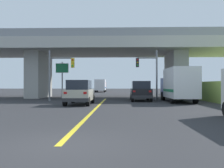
% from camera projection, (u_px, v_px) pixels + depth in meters
% --- Properties ---
extents(ground, '(160.00, 160.00, 0.00)m').
position_uv_depth(ground, '(107.00, 98.00, 31.38)').
color(ground, '#2B2B2D').
extents(overpass_bridge, '(34.51, 9.85, 7.90)m').
position_uv_depth(overpass_bridge, '(107.00, 54.00, 31.41)').
color(overpass_bridge, '#B7B5AD').
rests_on(overpass_bridge, ground).
extents(lane_divider_stripe, '(0.20, 22.48, 0.01)m').
position_uv_depth(lane_divider_stripe, '(97.00, 107.00, 17.65)').
color(lane_divider_stripe, yellow).
rests_on(lane_divider_stripe, ground).
extents(suv_lead, '(2.03, 4.47, 2.02)m').
position_uv_depth(suv_lead, '(80.00, 92.00, 20.23)').
color(suv_lead, '#B7B29E').
rests_on(suv_lead, ground).
extents(suv_crossing, '(2.12, 4.50, 2.02)m').
position_uv_depth(suv_crossing, '(141.00, 91.00, 24.99)').
color(suv_crossing, black).
rests_on(suv_crossing, ground).
extents(box_truck, '(2.33, 6.80, 3.19)m').
position_uv_depth(box_truck, '(179.00, 85.00, 23.20)').
color(box_truck, navy).
rests_on(box_truck, ground).
extents(traffic_signal_nearside, '(2.26, 0.36, 5.27)m').
position_uv_depth(traffic_signal_nearside, '(150.00, 70.00, 25.48)').
color(traffic_signal_nearside, slate).
rests_on(traffic_signal_nearside, ground).
extents(traffic_signal_farside, '(2.64, 0.36, 5.19)m').
position_uv_depth(traffic_signal_farside, '(58.00, 70.00, 24.93)').
color(traffic_signal_farside, slate).
rests_on(traffic_signal_farside, ground).
extents(highway_sign, '(1.57, 0.17, 4.44)m').
position_uv_depth(highway_sign, '(62.00, 72.00, 29.70)').
color(highway_sign, '#56595E').
rests_on(highway_sign, ground).
extents(semi_truck_distant, '(2.33, 6.50, 2.89)m').
position_uv_depth(semi_truck_distant, '(101.00, 85.00, 56.44)').
color(semi_truck_distant, red).
rests_on(semi_truck_distant, ground).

